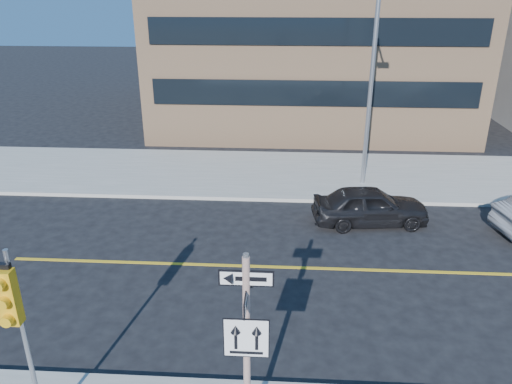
# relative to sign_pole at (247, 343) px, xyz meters

# --- Properties ---
(ground) EXTENTS (120.00, 120.00, 0.00)m
(ground) POSITION_rel_sign_pole_xyz_m (0.00, 2.51, -2.44)
(ground) COLOR black
(ground) RESTS_ON ground
(sign_pole) EXTENTS (0.92, 0.92, 4.06)m
(sign_pole) POSITION_rel_sign_pole_xyz_m (0.00, 0.00, 0.00)
(sign_pole) COLOR beige
(sign_pole) RESTS_ON near_sidewalk
(traffic_signal) EXTENTS (0.32, 0.45, 4.00)m
(traffic_signal) POSITION_rel_sign_pole_xyz_m (-4.00, -0.15, 0.59)
(traffic_signal) COLOR gray
(traffic_signal) RESTS_ON near_sidewalk
(parked_car_a) EXTENTS (2.12, 4.31, 1.42)m
(parked_car_a) POSITION_rel_sign_pole_xyz_m (3.74, 9.80, -1.73)
(parked_car_a) COLOR black
(parked_car_a) RESTS_ON ground
(streetlight_a) EXTENTS (0.55, 2.25, 8.00)m
(streetlight_a) POSITION_rel_sign_pole_xyz_m (4.00, 13.27, 2.32)
(streetlight_a) COLOR gray
(streetlight_a) RESTS_ON far_sidewalk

